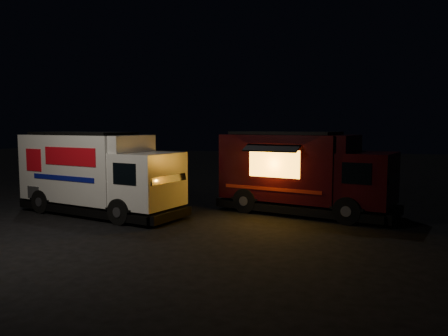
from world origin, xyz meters
The scene contains 3 objects.
ground centered at (0.00, 0.00, 0.00)m, with size 80.00×80.00×0.00m, color black.
white_truck centered at (-3.19, 1.19, 1.42)m, with size 6.25×2.13×2.84m, color silver, non-canonical shape.
red_truck centered at (3.66, 3.15, 1.42)m, with size 6.12×2.25×2.85m, color black, non-canonical shape.
Camera 1 is at (4.88, -12.13, 3.02)m, focal length 35.00 mm.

